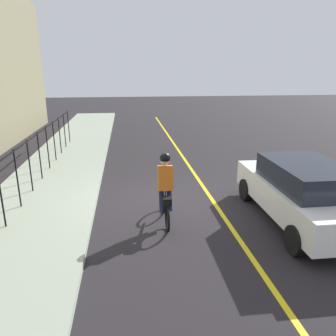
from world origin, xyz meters
The scene contains 6 objects.
ground_plane centered at (0.00, 0.00, 0.00)m, with size 80.00×80.00×0.00m, color black.
lane_line_centre centered at (0.00, -1.60, 0.00)m, with size 36.00×0.12×0.01m, color yellow.
sidewalk centered at (0.00, 3.40, 0.07)m, with size 40.00×3.20×0.15m, color #97A28F.
iron_fence centered at (1.00, 3.80, 1.26)m, with size 14.43×0.04×1.60m.
cyclist_lead centered at (-1.40, -0.03, 0.91)m, with size 1.71×0.36×1.83m.
patrol_sedan centered at (-1.77, -3.41, 0.82)m, with size 4.42×1.97×1.58m.
Camera 1 is at (-8.79, 0.87, 3.70)m, focal length 34.52 mm.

